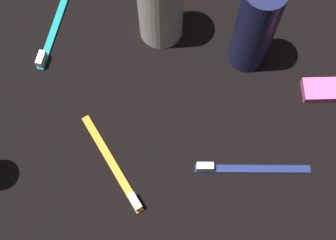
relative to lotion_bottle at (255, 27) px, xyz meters
The scene contains 6 objects.
ground_plane 21.11cm from the lotion_bottle, 57.13° to the left, with size 84.00×64.00×1.20cm, color black.
lotion_bottle is the anchor object (origin of this frame).
toothbrush_navy 21.91cm from the lotion_bottle, 98.98° to the left, with size 17.82×5.12×2.10cm.
toothbrush_teal 35.07cm from the lotion_bottle, ahead, with size 1.65×18.02×2.10cm.
toothbrush_orange 30.79cm from the lotion_bottle, 55.83° to the left, with size 13.47×13.68×2.10cm.
snack_bar_pink 17.69cm from the lotion_bottle, 167.51° to the left, with size 10.40×4.00×1.50cm, color #E55999.
Camera 1 is at (-5.89, 25.45, 68.43)cm, focal length 48.32 mm.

